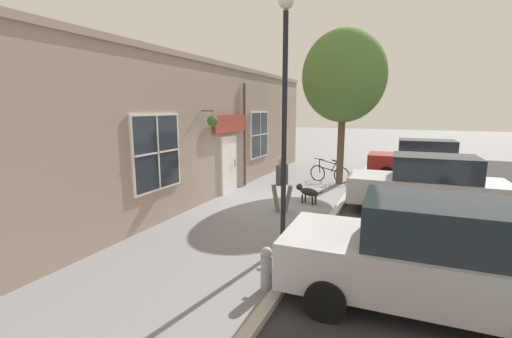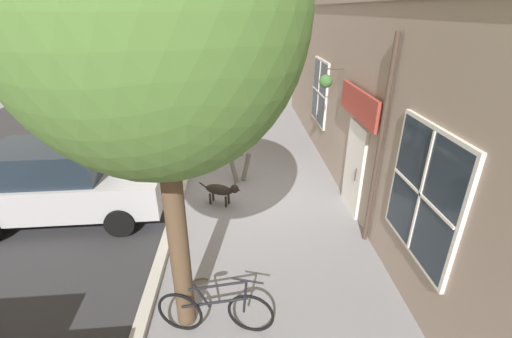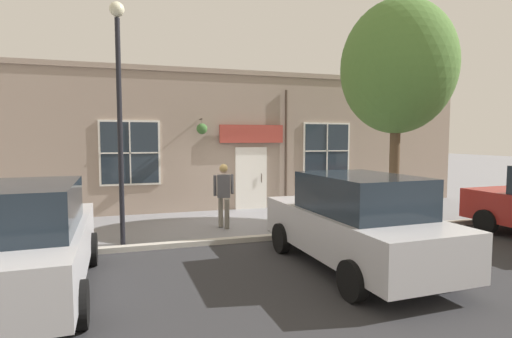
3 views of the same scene
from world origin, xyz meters
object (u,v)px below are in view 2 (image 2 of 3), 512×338
at_px(pedestrian_walking, 239,146).
at_px(fire_hydrant, 206,122).
at_px(leaning_bicycle, 215,310).
at_px(parked_car_nearest_curb, 136,114).
at_px(street_tree_by_curb, 150,19).
at_px(street_lamp, 206,43).
at_px(parked_car_mid_block, 62,182).
at_px(dog_on_leash, 221,190).

height_order(pedestrian_walking, fire_hydrant, pedestrian_walking).
xyz_separation_m(leaning_bicycle, parked_car_nearest_curb, (3.36, -8.78, 0.50)).
xyz_separation_m(street_tree_by_curb, leaning_bicycle, (-0.47, 0.15, -3.90)).
bearing_deg(street_lamp, parked_car_mid_block, 53.81).
bearing_deg(street_lamp, dog_on_leash, 97.27).
height_order(parked_car_nearest_curb, fire_hydrant, parked_car_nearest_curb).
distance_m(street_tree_by_curb, leaning_bicycle, 3.93).
height_order(pedestrian_walking, dog_on_leash, pedestrian_walking).
relative_size(leaning_bicycle, street_lamp, 0.32).
xyz_separation_m(pedestrian_walking, street_tree_by_curb, (0.87, 4.73, 3.24)).
bearing_deg(pedestrian_walking, leaning_bicycle, 85.27).
bearing_deg(leaning_bicycle, street_lamp, -85.87).
bearing_deg(dog_on_leash, street_lamp, -82.73).
xyz_separation_m(dog_on_leash, parked_car_nearest_curb, (3.31, -5.13, 0.48)).
relative_size(street_lamp, fire_hydrant, 6.95).
xyz_separation_m(street_tree_by_curb, fire_hydrant, (0.41, -9.09, -3.88)).
relative_size(pedestrian_walking, fire_hydrant, 2.24).
xyz_separation_m(parked_car_nearest_curb, parked_car_mid_block, (0.20, 5.48, 0.00)).
distance_m(leaning_bicycle, street_lamp, 8.06).
relative_size(dog_on_leash, street_tree_by_curb, 0.17).
xyz_separation_m(parked_car_nearest_curb, fire_hydrant, (-2.48, -0.46, -0.48)).
bearing_deg(leaning_bicycle, parked_car_nearest_curb, -69.06).
xyz_separation_m(street_lamp, fire_hydrant, (0.34, -1.81, -3.05)).
distance_m(street_tree_by_curb, fire_hydrant, 9.89).
bearing_deg(fire_hydrant, pedestrian_walking, 106.41).
distance_m(pedestrian_walking, parked_car_nearest_curb, 5.42).
distance_m(pedestrian_walking, dog_on_leash, 1.46).
bearing_deg(parked_car_mid_block, fire_hydrant, -114.27).
distance_m(street_tree_by_curb, parked_car_mid_block, 5.57).
bearing_deg(leaning_bicycle, pedestrian_walking, -94.73).
relative_size(dog_on_leash, parked_car_nearest_curb, 0.24).
distance_m(dog_on_leash, parked_car_nearest_curb, 6.12).
bearing_deg(parked_car_mid_block, parked_car_nearest_curb, -92.08).
bearing_deg(dog_on_leash, parked_car_mid_block, 5.64).
relative_size(parked_car_mid_block, fire_hydrant, 5.67).
relative_size(dog_on_leash, leaning_bicycle, 0.61).
bearing_deg(street_lamp, pedestrian_walking, 110.25).
height_order(dog_on_leash, parked_car_nearest_curb, parked_car_nearest_curb).
relative_size(parked_car_nearest_curb, parked_car_mid_block, 1.00).
relative_size(parked_car_nearest_curb, street_lamp, 0.82).
height_order(dog_on_leash, leaning_bicycle, leaning_bicycle).
bearing_deg(leaning_bicycle, street_tree_by_curb, -18.13).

